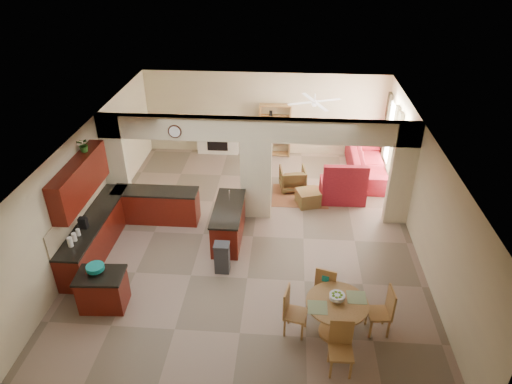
# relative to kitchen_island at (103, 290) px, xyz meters

# --- Properties ---
(floor) EXTENTS (10.00, 10.00, 0.00)m
(floor) POSITION_rel_kitchen_island_xyz_m (2.86, 2.65, -0.42)
(floor) COLOR #846C5B
(floor) RESTS_ON ground
(ceiling) EXTENTS (10.00, 10.00, 0.00)m
(ceiling) POSITION_rel_kitchen_island_xyz_m (2.86, 2.65, 2.38)
(ceiling) COLOR white
(ceiling) RESTS_ON wall_back
(wall_back) EXTENTS (8.00, 0.00, 8.00)m
(wall_back) POSITION_rel_kitchen_island_xyz_m (2.86, 7.65, 0.98)
(wall_back) COLOR #C6B591
(wall_back) RESTS_ON floor
(wall_front) EXTENTS (8.00, 0.00, 8.00)m
(wall_front) POSITION_rel_kitchen_island_xyz_m (2.86, -2.35, 0.98)
(wall_front) COLOR #C6B591
(wall_front) RESTS_ON floor
(wall_left) EXTENTS (0.00, 10.00, 10.00)m
(wall_left) POSITION_rel_kitchen_island_xyz_m (-1.14, 2.65, 0.98)
(wall_left) COLOR #C6B591
(wall_left) RESTS_ON floor
(wall_right) EXTENTS (0.00, 10.00, 10.00)m
(wall_right) POSITION_rel_kitchen_island_xyz_m (6.86, 2.65, 0.98)
(wall_right) COLOR #C6B591
(wall_right) RESTS_ON floor
(partition_left_pier) EXTENTS (0.60, 0.25, 2.80)m
(partition_left_pier) POSITION_rel_kitchen_island_xyz_m (-0.84, 3.65, 0.98)
(partition_left_pier) COLOR #C6B591
(partition_left_pier) RESTS_ON floor
(partition_center_pier) EXTENTS (0.80, 0.25, 2.20)m
(partition_center_pier) POSITION_rel_kitchen_island_xyz_m (2.86, 3.65, 0.68)
(partition_center_pier) COLOR #C6B591
(partition_center_pier) RESTS_ON floor
(partition_right_pier) EXTENTS (0.60, 0.25, 2.80)m
(partition_right_pier) POSITION_rel_kitchen_island_xyz_m (6.56, 3.65, 0.98)
(partition_right_pier) COLOR #C6B591
(partition_right_pier) RESTS_ON floor
(partition_header) EXTENTS (8.00, 0.25, 0.60)m
(partition_header) POSITION_rel_kitchen_island_xyz_m (2.86, 3.65, 2.08)
(partition_header) COLOR #C6B591
(partition_header) RESTS_ON partition_center_pier
(kitchen_counter) EXTENTS (2.52, 3.29, 1.48)m
(kitchen_counter) POSITION_rel_kitchen_island_xyz_m (-0.40, 2.41, 0.05)
(kitchen_counter) COLOR #4A1408
(kitchen_counter) RESTS_ON floor
(upper_cabinets) EXTENTS (0.35, 2.40, 0.90)m
(upper_cabinets) POSITION_rel_kitchen_island_xyz_m (-0.96, 1.85, 1.50)
(upper_cabinets) COLOR #4A1408
(upper_cabinets) RESTS_ON wall_left
(peninsula) EXTENTS (0.70, 1.85, 0.91)m
(peninsula) POSITION_rel_kitchen_island_xyz_m (2.26, 2.54, 0.04)
(peninsula) COLOR #4A1408
(peninsula) RESTS_ON floor
(wall_clock) EXTENTS (0.34, 0.03, 0.34)m
(wall_clock) POSITION_rel_kitchen_island_xyz_m (0.86, 3.50, 2.03)
(wall_clock) COLOR #462417
(wall_clock) RESTS_ON partition_header
(rug) EXTENTS (1.60, 1.30, 0.01)m
(rug) POSITION_rel_kitchen_island_xyz_m (4.06, 4.75, -0.41)
(rug) COLOR brown
(rug) RESTS_ON floor
(fireplace) EXTENTS (1.60, 0.35, 1.20)m
(fireplace) POSITION_rel_kitchen_island_xyz_m (1.26, 7.49, 0.20)
(fireplace) COLOR white
(fireplace) RESTS_ON floor
(shelving_unit) EXTENTS (1.00, 0.32, 1.80)m
(shelving_unit) POSITION_rel_kitchen_island_xyz_m (3.21, 7.47, 0.48)
(shelving_unit) COLOR olive
(shelving_unit) RESTS_ON floor
(window_a) EXTENTS (0.02, 0.90, 1.90)m
(window_a) POSITION_rel_kitchen_island_xyz_m (6.83, 4.95, 0.78)
(window_a) COLOR white
(window_a) RESTS_ON wall_right
(window_b) EXTENTS (0.02, 0.90, 1.90)m
(window_b) POSITION_rel_kitchen_island_xyz_m (6.83, 6.65, 0.78)
(window_b) COLOR white
(window_b) RESTS_ON wall_right
(glazed_door) EXTENTS (0.02, 0.70, 2.10)m
(glazed_door) POSITION_rel_kitchen_island_xyz_m (6.83, 5.80, 0.63)
(glazed_door) COLOR white
(glazed_door) RESTS_ON wall_right
(drape_a_left) EXTENTS (0.10, 0.28, 2.30)m
(drape_a_left) POSITION_rel_kitchen_island_xyz_m (6.79, 4.35, 0.78)
(drape_a_left) COLOR #3D1C18
(drape_a_left) RESTS_ON wall_right
(drape_a_right) EXTENTS (0.10, 0.28, 2.30)m
(drape_a_right) POSITION_rel_kitchen_island_xyz_m (6.79, 5.55, 0.78)
(drape_a_right) COLOR #3D1C18
(drape_a_right) RESTS_ON wall_right
(drape_b_left) EXTENTS (0.10, 0.28, 2.30)m
(drape_b_left) POSITION_rel_kitchen_island_xyz_m (6.79, 6.05, 0.78)
(drape_b_left) COLOR #3D1C18
(drape_b_left) RESTS_ON wall_right
(drape_b_right) EXTENTS (0.10, 0.28, 2.30)m
(drape_b_right) POSITION_rel_kitchen_island_xyz_m (6.79, 7.25, 0.78)
(drape_b_right) COLOR #3D1C18
(drape_b_right) RESTS_ON wall_right
(ceiling_fan) EXTENTS (1.00, 1.00, 0.10)m
(ceiling_fan) POSITION_rel_kitchen_island_xyz_m (4.36, 5.65, 2.14)
(ceiling_fan) COLOR white
(ceiling_fan) RESTS_ON ceiling
(kitchen_island) EXTENTS (0.99, 0.74, 0.82)m
(kitchen_island) POSITION_rel_kitchen_island_xyz_m (0.00, 0.00, 0.00)
(kitchen_island) COLOR #4A1408
(kitchen_island) RESTS_ON floor
(teal_bowl) EXTENTS (0.36, 0.36, 0.17)m
(teal_bowl) POSITION_rel_kitchen_island_xyz_m (-0.09, 0.06, 0.49)
(teal_bowl) COLOR #13837D
(teal_bowl) RESTS_ON kitchen_island
(trash_can) EXTENTS (0.33, 0.28, 0.69)m
(trash_can) POSITION_rel_kitchen_island_xyz_m (2.27, 1.28, -0.07)
(trash_can) COLOR #2E2E30
(trash_can) RESTS_ON floor
(dining_table) EXTENTS (1.17, 1.17, 0.80)m
(dining_table) POSITION_rel_kitchen_island_xyz_m (4.68, -0.40, 0.11)
(dining_table) COLOR olive
(dining_table) RESTS_ON floor
(fruit_bowl) EXTENTS (0.29, 0.29, 0.16)m
(fruit_bowl) POSITION_rel_kitchen_island_xyz_m (4.67, -0.34, 0.46)
(fruit_bowl) COLOR #68A723
(fruit_bowl) RESTS_ON dining_table
(sofa) EXTENTS (2.85, 1.14, 0.83)m
(sofa) POSITION_rel_kitchen_island_xyz_m (6.16, 6.27, -0.00)
(sofa) COLOR maroon
(sofa) RESTS_ON floor
(chaise) EXTENTS (1.26, 1.05, 0.49)m
(chaise) POSITION_rel_kitchen_island_xyz_m (5.27, 4.75, -0.17)
(chaise) COLOR maroon
(chaise) RESTS_ON floor
(armchair) EXTENTS (0.83, 0.85, 0.69)m
(armchair) POSITION_rel_kitchen_island_xyz_m (3.84, 5.17, -0.07)
(armchair) COLOR maroon
(armchair) RESTS_ON floor
(ottoman) EXTENTS (0.75, 0.75, 0.43)m
(ottoman) POSITION_rel_kitchen_island_xyz_m (4.28, 4.32, -0.20)
(ottoman) COLOR maroon
(ottoman) RESTS_ON floor
(plant) EXTENTS (0.36, 0.33, 0.34)m
(plant) POSITION_rel_kitchen_island_xyz_m (-0.96, 2.39, 2.12)
(plant) COLOR #1F5416
(plant) RESTS_ON upper_cabinets
(chair_north) EXTENTS (0.52, 0.52, 1.02)m
(chair_north) POSITION_rel_kitchen_island_xyz_m (4.53, 0.34, 0.14)
(chair_north) COLOR olive
(chair_north) RESTS_ON floor
(chair_east) EXTENTS (0.46, 0.46, 1.02)m
(chair_east) POSITION_rel_kitchen_island_xyz_m (5.59, -0.26, 0.14)
(chair_east) COLOR olive
(chair_east) RESTS_ON floor
(chair_south) EXTENTS (0.43, 0.44, 1.02)m
(chair_south) POSITION_rel_kitchen_island_xyz_m (4.70, -1.17, 0.14)
(chair_south) COLOR olive
(chair_south) RESTS_ON floor
(chair_west) EXTENTS (0.50, 0.50, 1.02)m
(chair_west) POSITION_rel_kitchen_island_xyz_m (3.84, -0.39, 0.14)
(chair_west) COLOR olive
(chair_west) RESTS_ON floor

